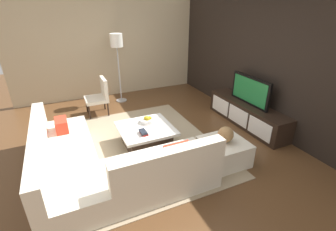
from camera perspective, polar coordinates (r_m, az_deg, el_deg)
name	(u,v)px	position (r m, az deg, el deg)	size (l,w,h in m)	color
ground_plane	(143,149)	(4.57, -5.83, -7.75)	(14.00, 14.00, 0.00)	brown
feature_wall_back	(266,60)	(5.43, 22.08, 11.99)	(6.40, 0.12, 2.80)	black
side_wall_left	(109,45)	(7.08, -13.65, 15.81)	(0.12, 5.20, 2.80)	#C6B28E
area_rug	(142,146)	(4.65, -6.24, -7.08)	(3.24, 2.61, 0.01)	tan
media_console	(247,114)	(5.57, 17.99, 0.35)	(2.08, 0.49, 0.50)	black
television	(250,90)	(5.38, 18.76, 5.61)	(1.07, 0.06, 0.59)	black
sectional_couch	(100,164)	(3.83, -15.74, -10.95)	(2.51, 2.43, 0.81)	beige
coffee_table	(146,136)	(4.57, -5.17, -4.74)	(0.95, 0.97, 0.38)	black
accent_chair_near	(100,94)	(5.97, -15.75, 4.80)	(0.52, 0.51, 0.87)	black
floor_lamp	(117,45)	(6.43, -11.98, 15.90)	(0.31, 0.31, 1.77)	#A5A5AA
ottoman	(224,152)	(4.21, 12.95, -8.27)	(0.70, 0.70, 0.40)	beige
fruit_bowl	(147,120)	(4.64, -4.87, -1.05)	(0.28, 0.28, 0.13)	silver
decorative_ball	(226,134)	(4.04, 13.39, -4.36)	(0.26, 0.26, 0.26)	#997247
book_stack	(143,132)	(4.26, -5.81, -3.96)	(0.22, 0.11, 0.06)	maroon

